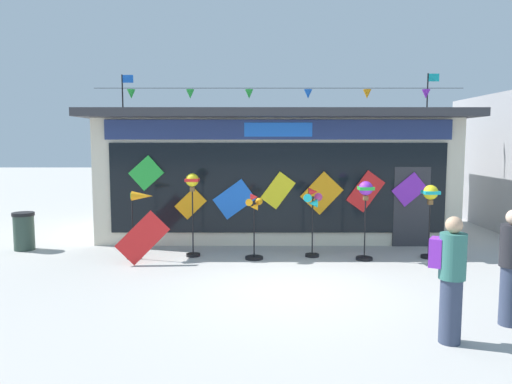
% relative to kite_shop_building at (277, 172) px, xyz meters
% --- Properties ---
extents(ground_plane, '(80.00, 80.00, 0.00)m').
position_rel_kite_shop_building_xyz_m(ground_plane, '(0.05, -5.56, -1.73)').
color(ground_plane, '#ADAAA5').
extents(kite_shop_building, '(9.69, 5.06, 4.57)m').
position_rel_kite_shop_building_xyz_m(kite_shop_building, '(0.00, 0.00, 0.00)').
color(kite_shop_building, beige).
rests_on(kite_shop_building, ground_plane).
extents(wind_spinner_far_left, '(0.62, 0.30, 1.53)m').
position_rel_kite_shop_building_xyz_m(wind_spinner_far_left, '(-3.14, -3.43, -0.61)').
color(wind_spinner_far_left, black).
rests_on(wind_spinner_far_left, ground_plane).
extents(wind_spinner_left, '(0.32, 0.32, 1.91)m').
position_rel_kite_shop_building_xyz_m(wind_spinner_left, '(-2.00, -3.19, -0.26)').
color(wind_spinner_left, black).
rests_on(wind_spinner_left, ground_plane).
extents(wind_spinner_center_left, '(0.40, 0.40, 1.49)m').
position_rel_kite_shop_building_xyz_m(wind_spinner_center_left, '(-0.59, -3.50, -0.89)').
color(wind_spinner_center_left, black).
rests_on(wind_spinner_center_left, ground_plane).
extents(wind_spinner_center_right, '(0.45, 0.32, 1.60)m').
position_rel_kite_shop_building_xyz_m(wind_spinner_center_right, '(0.74, -3.26, -0.61)').
color(wind_spinner_center_right, black).
rests_on(wind_spinner_center_right, ground_plane).
extents(wind_spinner_right, '(0.37, 0.37, 1.76)m').
position_rel_kite_shop_building_xyz_m(wind_spinner_right, '(1.87, -3.53, -0.42)').
color(wind_spinner_right, black).
rests_on(wind_spinner_right, ground_plane).
extents(wind_spinner_far_right, '(0.34, 0.34, 1.66)m').
position_rel_kite_shop_building_xyz_m(wind_spinner_far_right, '(3.36, -3.36, -0.44)').
color(wind_spinner_far_right, black).
rests_on(wind_spinner_far_right, ground_plane).
extents(person_near_camera, '(0.48, 0.42, 1.68)m').
position_rel_kite_shop_building_xyz_m(person_near_camera, '(1.98, -8.02, -0.84)').
color(person_near_camera, '#333D56').
rests_on(person_near_camera, ground_plane).
extents(trash_bin, '(0.52, 0.52, 0.92)m').
position_rel_kite_shop_building_xyz_m(trash_bin, '(-6.19, -2.53, -1.26)').
color(trash_bin, '#2D4238').
rests_on(trash_bin, ground_plane).
extents(display_kite_on_ground, '(1.15, 0.29, 1.15)m').
position_rel_kite_shop_building_xyz_m(display_kite_on_ground, '(-2.98, -3.92, -1.15)').
color(display_kite_on_ground, red).
rests_on(display_kite_on_ground, ground_plane).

